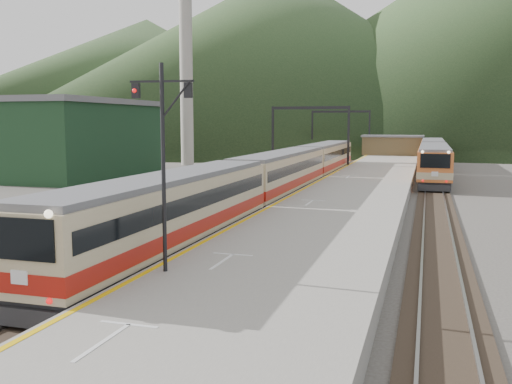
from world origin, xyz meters
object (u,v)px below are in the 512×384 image
(second_train, at_px, (433,157))
(worker, at_px, (12,243))
(signal_mast, at_px, (163,146))
(main_train, at_px, (282,174))

(second_train, distance_m, worker, 53.37)
(second_train, height_order, signal_mast, signal_mast)
(signal_mast, height_order, worker, signal_mast)
(main_train, bearing_deg, signal_mast, -84.68)
(signal_mast, bearing_deg, second_train, 80.27)
(second_train, bearing_deg, worker, -109.30)
(worker, bearing_deg, second_train, -73.91)
(signal_mast, xyz_separation_m, worker, (-8.54, 2.72, -4.36))
(second_train, relative_size, signal_mast, 5.77)
(main_train, relative_size, worker, 33.15)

